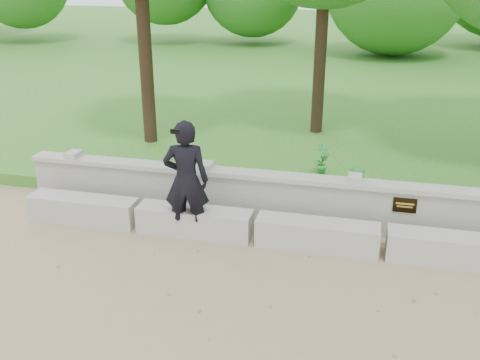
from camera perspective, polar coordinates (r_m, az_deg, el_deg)
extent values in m
plane|color=#927E59|center=(6.94, 14.95, -15.39)|extent=(80.00, 80.00, 0.00)
cube|color=#27661B|center=(19.98, 14.69, 9.71)|extent=(40.00, 22.00, 0.25)
cube|color=#B1AFA7|center=(9.58, -16.34, -3.03)|extent=(1.90, 0.45, 0.45)
cube|color=#B1AFA7|center=(8.81, -4.88, -4.43)|extent=(1.90, 0.45, 0.45)
cube|color=#B1AFA7|center=(8.44, 8.20, -5.81)|extent=(1.90, 0.45, 0.45)
cube|color=#B1AFA7|center=(8.55, 21.74, -6.92)|extent=(1.90, 0.45, 0.45)
cube|color=#A6A49D|center=(8.98, 15.08, -3.29)|extent=(12.50, 0.25, 0.82)
cube|color=#B1AFA7|center=(8.81, 15.36, -0.64)|extent=(12.50, 0.35, 0.08)
cube|color=black|center=(8.79, 17.17, -2.60)|extent=(0.36, 0.02, 0.24)
imported|color=black|center=(8.43, -5.76, -0.05)|extent=(0.79, 0.58, 1.96)
cube|color=black|center=(7.78, -6.95, 5.15)|extent=(0.14, 0.04, 0.07)
cylinder|color=#382619|center=(12.40, -10.13, 14.06)|extent=(0.30, 0.30, 4.48)
cylinder|color=#382619|center=(13.14, 8.62, 14.17)|extent=(0.29, 0.29, 4.29)
imported|color=#2F8B35|center=(10.66, 8.73, 2.29)|extent=(0.42, 0.42, 0.67)
imported|color=#2F8B35|center=(9.55, 12.35, -0.39)|extent=(0.46, 0.45, 0.65)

